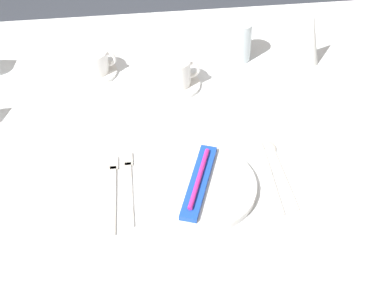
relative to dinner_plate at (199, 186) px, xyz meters
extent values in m
plane|color=#383D47|center=(0.01, 0.23, -0.75)|extent=(6.00, 6.00, 0.00)
cube|color=white|center=(0.01, 0.23, -0.03)|extent=(1.80, 1.10, 0.04)
cube|color=white|center=(0.01, 0.78, -0.14)|extent=(1.80, 0.01, 0.18)
cylinder|color=brown|center=(0.81, 0.68, -0.40)|extent=(0.07, 0.07, 0.70)
cylinder|color=white|center=(0.00, 0.00, 0.00)|extent=(0.24, 0.24, 0.02)
cube|color=blue|center=(0.00, 0.00, 0.02)|extent=(0.11, 0.21, 0.01)
cylinder|color=#CC268C|center=(0.00, 0.00, 0.03)|extent=(0.07, 0.16, 0.01)
cube|color=beige|center=(-0.15, 0.00, -0.01)|extent=(0.01, 0.18, 0.00)
cube|color=beige|center=(-0.15, 0.11, -0.01)|extent=(0.02, 0.04, 0.00)
cube|color=beige|center=(-0.18, -0.01, -0.01)|extent=(0.02, 0.19, 0.00)
cube|color=beige|center=(-0.18, 0.10, -0.01)|extent=(0.02, 0.04, 0.00)
cube|color=beige|center=(0.16, 0.00, -0.01)|extent=(0.02, 0.19, 0.00)
cube|color=beige|center=(0.16, 0.11, -0.01)|extent=(0.02, 0.06, 0.00)
cube|color=beige|center=(0.19, 0.00, -0.01)|extent=(0.02, 0.18, 0.00)
ellipsoid|color=beige|center=(0.18, 0.11, -0.01)|extent=(0.03, 0.04, 0.01)
cylinder|color=white|center=(-0.23, 0.46, 0.00)|extent=(0.13, 0.13, 0.01)
cylinder|color=white|center=(-0.23, 0.46, 0.03)|extent=(0.09, 0.09, 0.06)
torus|color=white|center=(-0.19, 0.46, 0.03)|extent=(0.04, 0.01, 0.04)
cylinder|color=white|center=(-0.01, 0.37, 0.00)|extent=(0.13, 0.13, 0.01)
cylinder|color=white|center=(-0.01, 0.37, 0.04)|extent=(0.08, 0.08, 0.07)
torus|color=white|center=(0.03, 0.37, 0.04)|extent=(0.05, 0.01, 0.05)
cylinder|color=silver|center=(0.18, 0.48, 0.05)|extent=(0.07, 0.07, 0.11)
cone|color=white|center=(0.36, 0.44, 0.07)|extent=(0.07, 0.07, 0.16)
camera|label=1|loc=(-0.10, -0.70, 0.78)|focal=46.54mm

